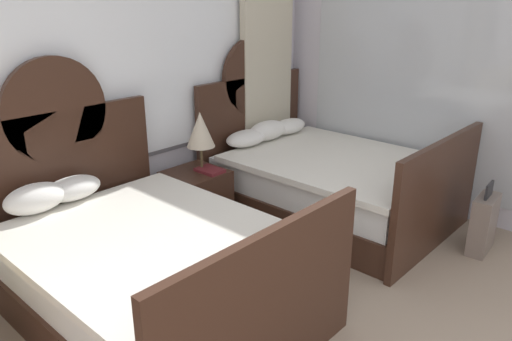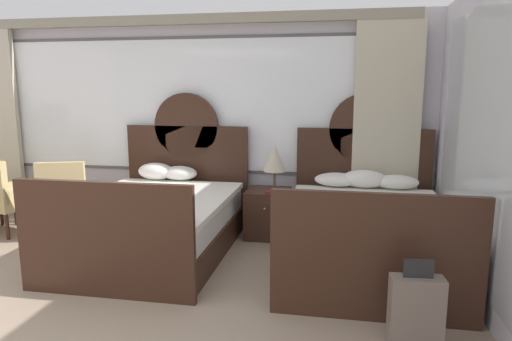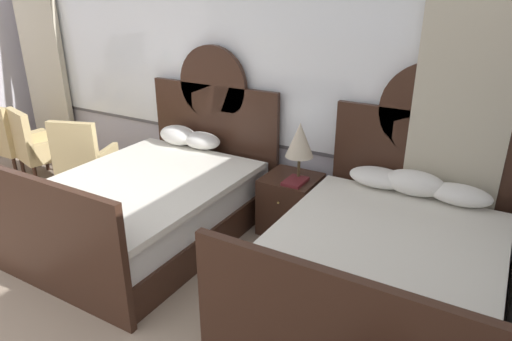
{
  "view_description": "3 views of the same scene",
  "coord_description": "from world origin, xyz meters",
  "px_view_note": "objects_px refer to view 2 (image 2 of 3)",
  "views": [
    {
      "loc": [
        -1.54,
        0.23,
        2.17
      ],
      "look_at": [
        1.0,
        2.55,
        0.92
      ],
      "focal_mm": 34.41,
      "sensor_mm": 36.0,
      "label": 1
    },
    {
      "loc": [
        2.1,
        -1.7,
        1.8
      ],
      "look_at": [
        1.26,
        2.88,
        0.94
      ],
      "focal_mm": 31.92,
      "sensor_mm": 36.0,
      "label": 2
    },
    {
      "loc": [
        3.01,
        -0.07,
        2.31
      ],
      "look_at": [
        1.39,
        2.72,
        0.98
      ],
      "focal_mm": 31.72,
      "sensor_mm": 36.0,
      "label": 3
    }
  ],
  "objects_px": {
    "bed_near_mirror": "(366,230)",
    "armchair_by_window_centre": "(3,195)",
    "bed_near_window": "(157,219)",
    "nightstand_between_beds": "(268,213)",
    "armchair_by_window_left": "(65,198)",
    "table_lamp_on_nightstand": "(275,158)",
    "suitcase_on_floor": "(416,312)",
    "book_on_nightstand": "(274,191)"
  },
  "relations": [
    {
      "from": "bed_near_mirror",
      "to": "table_lamp_on_nightstand",
      "type": "xyz_separation_m",
      "value": [
        -1.04,
        0.72,
        0.6
      ]
    },
    {
      "from": "bed_near_window",
      "to": "nightstand_between_beds",
      "type": "xyz_separation_m",
      "value": [
        1.12,
        0.74,
        -0.08
      ]
    },
    {
      "from": "table_lamp_on_nightstand",
      "to": "suitcase_on_floor",
      "type": "relative_size",
      "value": 0.87
    },
    {
      "from": "nightstand_between_beds",
      "to": "armchair_by_window_centre",
      "type": "bearing_deg",
      "value": -171.15
    },
    {
      "from": "bed_near_window",
      "to": "armchair_by_window_left",
      "type": "xyz_separation_m",
      "value": [
        -1.25,
        0.24,
        0.13
      ]
    },
    {
      "from": "bed_near_window",
      "to": "book_on_nightstand",
      "type": "xyz_separation_m",
      "value": [
        1.21,
        0.63,
        0.23
      ]
    },
    {
      "from": "bed_near_window",
      "to": "nightstand_between_beds",
      "type": "distance_m",
      "value": 1.35
    },
    {
      "from": "bed_near_mirror",
      "to": "armchair_by_window_centre",
      "type": "distance_m",
      "value": 4.34
    },
    {
      "from": "armchair_by_window_left",
      "to": "table_lamp_on_nightstand",
      "type": "bearing_deg",
      "value": 11.32
    },
    {
      "from": "book_on_nightstand",
      "to": "bed_near_mirror",
      "type": "bearing_deg",
      "value": -31.26
    },
    {
      "from": "book_on_nightstand",
      "to": "nightstand_between_beds",
      "type": "bearing_deg",
      "value": 131.09
    },
    {
      "from": "nightstand_between_beds",
      "to": "suitcase_on_floor",
      "type": "relative_size",
      "value": 0.89
    },
    {
      "from": "nightstand_between_beds",
      "to": "book_on_nightstand",
      "type": "bearing_deg",
      "value": -48.91
    },
    {
      "from": "bed_near_window",
      "to": "armchair_by_window_centre",
      "type": "xyz_separation_m",
      "value": [
        -2.09,
        0.24,
        0.13
      ]
    },
    {
      "from": "armchair_by_window_centre",
      "to": "suitcase_on_floor",
      "type": "bearing_deg",
      "value": -20.43
    },
    {
      "from": "table_lamp_on_nightstand",
      "to": "armchair_by_window_left",
      "type": "distance_m",
      "value": 2.55
    },
    {
      "from": "table_lamp_on_nightstand",
      "to": "suitcase_on_floor",
      "type": "height_order",
      "value": "table_lamp_on_nightstand"
    },
    {
      "from": "bed_near_mirror",
      "to": "armchair_by_window_centre",
      "type": "relative_size",
      "value": 2.37
    },
    {
      "from": "bed_near_window",
      "to": "suitcase_on_floor",
      "type": "bearing_deg",
      "value": -30.49
    },
    {
      "from": "bed_near_window",
      "to": "armchair_by_window_left",
      "type": "distance_m",
      "value": 1.28
    },
    {
      "from": "table_lamp_on_nightstand",
      "to": "book_on_nightstand",
      "type": "xyz_separation_m",
      "value": [
        0.01,
        -0.1,
        -0.37
      ]
    },
    {
      "from": "nightstand_between_beds",
      "to": "table_lamp_on_nightstand",
      "type": "height_order",
      "value": "table_lamp_on_nightstand"
    },
    {
      "from": "table_lamp_on_nightstand",
      "to": "armchair_by_window_left",
      "type": "bearing_deg",
      "value": -168.68
    },
    {
      "from": "armchair_by_window_left",
      "to": "suitcase_on_floor",
      "type": "relative_size",
      "value": 1.47
    },
    {
      "from": "armchair_by_window_centre",
      "to": "table_lamp_on_nightstand",
      "type": "bearing_deg",
      "value": 8.52
    },
    {
      "from": "bed_near_window",
      "to": "bed_near_mirror",
      "type": "bearing_deg",
      "value": 0.25
    },
    {
      "from": "book_on_nightstand",
      "to": "armchair_by_window_centre",
      "type": "distance_m",
      "value": 3.33
    },
    {
      "from": "suitcase_on_floor",
      "to": "nightstand_between_beds",
      "type": "bearing_deg",
      "value": 121.98
    },
    {
      "from": "book_on_nightstand",
      "to": "armchair_by_window_left",
      "type": "relative_size",
      "value": 0.27
    },
    {
      "from": "suitcase_on_floor",
      "to": "armchair_by_window_centre",
      "type": "bearing_deg",
      "value": 159.57
    },
    {
      "from": "armchair_by_window_left",
      "to": "bed_near_mirror",
      "type": "bearing_deg",
      "value": -3.75
    },
    {
      "from": "bed_near_window",
      "to": "table_lamp_on_nightstand",
      "type": "xyz_separation_m",
      "value": [
        1.2,
        0.73,
        0.6
      ]
    },
    {
      "from": "armchair_by_window_centre",
      "to": "nightstand_between_beds",
      "type": "bearing_deg",
      "value": 8.85
    },
    {
      "from": "bed_near_window",
      "to": "armchair_by_window_left",
      "type": "height_order",
      "value": "bed_near_window"
    },
    {
      "from": "nightstand_between_beds",
      "to": "armchair_by_window_centre",
      "type": "distance_m",
      "value": 3.26
    },
    {
      "from": "suitcase_on_floor",
      "to": "book_on_nightstand",
      "type": "bearing_deg",
      "value": 121.48
    },
    {
      "from": "nightstand_between_beds",
      "to": "armchair_by_window_left",
      "type": "distance_m",
      "value": 2.44
    },
    {
      "from": "nightstand_between_beds",
      "to": "book_on_nightstand",
      "type": "distance_m",
      "value": 0.33
    },
    {
      "from": "nightstand_between_beds",
      "to": "table_lamp_on_nightstand",
      "type": "relative_size",
      "value": 1.03
    },
    {
      "from": "armchair_by_window_centre",
      "to": "bed_near_window",
      "type": "bearing_deg",
      "value": -6.47
    },
    {
      "from": "armchair_by_window_left",
      "to": "armchair_by_window_centre",
      "type": "xyz_separation_m",
      "value": [
        -0.84,
        -0.0,
        0.0
      ]
    },
    {
      "from": "bed_near_window",
      "to": "nightstand_between_beds",
      "type": "height_order",
      "value": "bed_near_window"
    }
  ]
}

